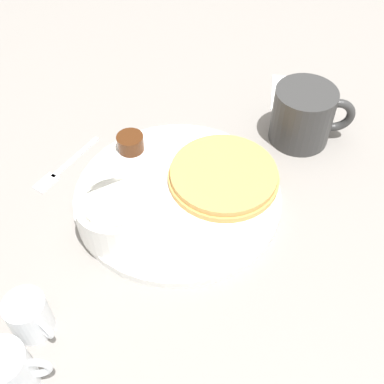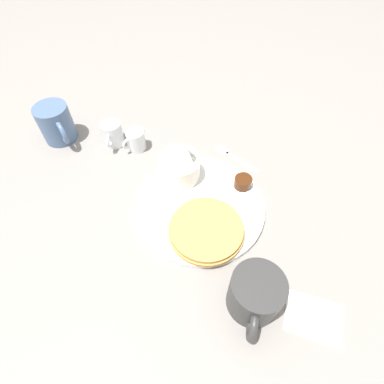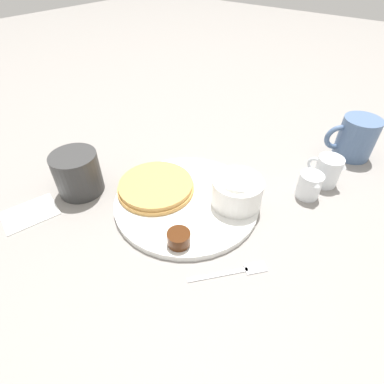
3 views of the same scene
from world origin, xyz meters
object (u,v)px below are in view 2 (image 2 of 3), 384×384
plate (199,206)px  bowl (179,167)px  creamer_pitcher_far (112,134)px  coffee_mug (255,295)px  creamer_pitcher_near (136,140)px  fork (232,156)px  second_mug (56,124)px

plate → bowl: 0.10m
creamer_pitcher_far → coffee_mug: bearing=-49.1°
creamer_pitcher_near → fork: 0.25m
coffee_mug → creamer_pitcher_near: bearing=126.2°
creamer_pitcher_near → creamer_pitcher_far: (-0.06, 0.01, 0.01)m
plate → second_mug: second_mug is taller
bowl → creamer_pitcher_near: bowl is taller
plate → coffee_mug: coffee_mug is taller
creamer_pitcher_far → second_mug: second_mug is taller
bowl → fork: bearing=33.7°
creamer_pitcher_far → fork: size_ratio=0.71×
fork → creamer_pitcher_far: bearing=175.3°
coffee_mug → second_mug: second_mug is taller
plate → fork: size_ratio=2.61×
bowl → second_mug: (-0.33, 0.12, 0.01)m
coffee_mug → fork: coffee_mug is taller
creamer_pitcher_near → creamer_pitcher_far: size_ratio=0.71×
coffee_mug → fork: 0.37m
creamer_pitcher_far → second_mug: 0.15m
plate → creamer_pitcher_far: (-0.24, 0.19, 0.03)m
coffee_mug → fork: size_ratio=1.13×
creamer_pitcher_far → fork: bearing=-4.7°
bowl → creamer_pitcher_near: size_ratio=1.75×
fork → second_mug: bearing=175.6°
plate → fork: plate is taller
creamer_pitcher_near → plate: bearing=-45.9°
bowl → coffee_mug: bearing=-60.9°
creamer_pitcher_far → creamer_pitcher_near: bearing=-11.4°
fork → second_mug: 0.46m
bowl → plate: bearing=-57.2°
plate → creamer_pitcher_far: size_ratio=3.68×
fork → coffee_mug: bearing=-85.2°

